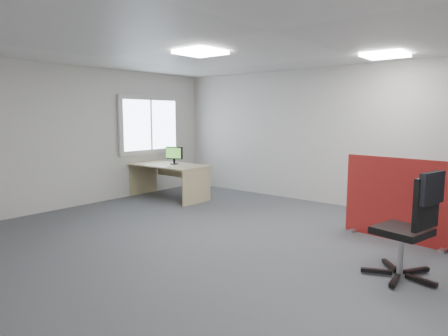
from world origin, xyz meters
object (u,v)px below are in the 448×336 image
Objects in this scene: monitor_second at (174,155)px; office_chair at (414,220)px; red_divider at (399,200)px; second_desk at (169,172)px.

monitor_second is 0.34× the size of office_chair.
red_divider is 1.49m from office_chair.
monitor_second is (0.08, 0.07, 0.38)m from second_desk.
office_chair reaches higher than monitor_second.
monitor_second is at bearing 40.19° from second_desk.
office_chair reaches higher than second_desk.
office_chair is (5.13, -1.44, -0.27)m from monitor_second.
second_desk is at bearing 178.31° from office_chair.
monitor_second is at bearing -173.63° from red_divider.
red_divider is 4.67m from second_desk.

